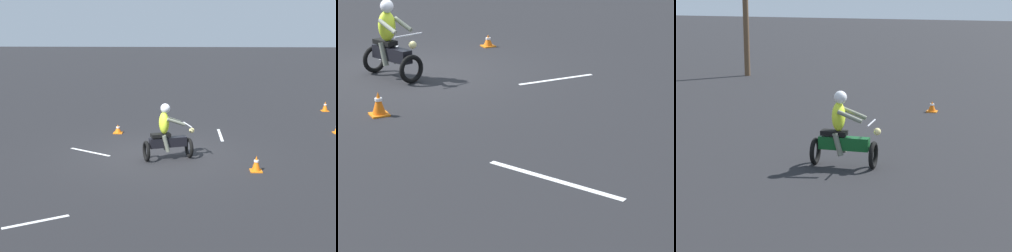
# 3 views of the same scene
# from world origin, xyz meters

# --- Properties ---
(motorcycle_rider_background) EXTENTS (0.71, 1.53, 1.66)m
(motorcycle_rider_background) POSITION_xyz_m (1.46, 12.88, 0.73)
(motorcycle_rider_background) COLOR black
(motorcycle_rider_background) RESTS_ON ground
(traffic_cone_mid_center) EXTENTS (0.32, 0.32, 0.34)m
(traffic_cone_mid_center) POSITION_xyz_m (8.17, 12.19, 0.16)
(traffic_cone_mid_center) COLOR orange
(traffic_cone_mid_center) RESTS_ON ground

